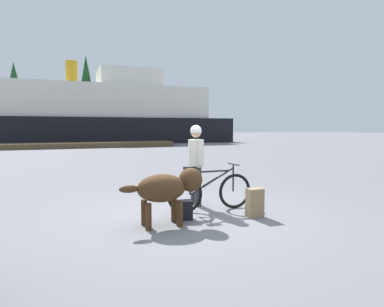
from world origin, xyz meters
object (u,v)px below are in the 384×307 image
Objects in this scene: bicycle at (210,192)px; dog at (168,188)px; person_cyclist at (196,158)px; handbag_pannier at (183,210)px; ferry_boat at (106,116)px; backpack at (255,203)px.

bicycle is 1.20m from dog.
person_cyclist reaches higher than bicycle.
handbag_pannier is 0.01× the size of ferry_boat.
backpack is at bearing -3.57° from dog.
bicycle is at bearing 27.43° from handbag_pannier.
backpack is 1.30m from handbag_pannier.
backpack is 30.15m from ferry_boat.
dog reaches higher than bicycle.
dog reaches higher than backpack.
dog is at bearing -147.48° from handbag_pannier.
bicycle is at bearing -93.04° from ferry_boat.
person_cyclist is 4.93× the size of handbag_pannier.
bicycle is 1.06× the size of person_cyclist.
ferry_boat is (2.24, 29.71, 2.63)m from handbag_pannier.
bicycle is 0.89m from backpack.
handbag_pannier is (-0.61, -0.89, -0.82)m from person_cyclist.
person_cyclist is at bearing -93.24° from ferry_boat.
person_cyclist is at bearing 55.76° from handbag_pannier.
ferry_boat is (1.63, 28.82, 1.81)m from person_cyclist.
backpack is (1.60, -0.10, -0.37)m from dog.
person_cyclist is at bearing 97.47° from bicycle.
dog is 1.64m from backpack.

